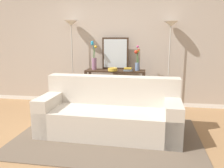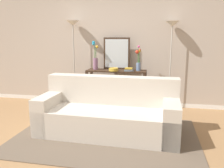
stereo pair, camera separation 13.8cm
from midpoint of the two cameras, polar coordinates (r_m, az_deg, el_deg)
The scene contains 13 objects.
ground_plane at distance 3.58m, azimuth -9.21°, elevation -13.88°, with size 16.00×16.00×0.02m, color #9E754C.
back_wall at distance 5.29m, azimuth -2.23°, elevation 10.69°, with size 12.00×0.15×2.89m.
area_rug at distance 3.70m, azimuth -2.09°, elevation -12.60°, with size 2.77×1.92×0.01m.
couch at distance 3.73m, azimuth -1.60°, elevation -7.29°, with size 2.19×0.92×0.88m.
console_table at distance 4.97m, azimuth 0.01°, elevation 0.52°, with size 1.25×0.40×0.83m.
floor_lamp_left at distance 5.24m, azimuth -10.61°, elevation 10.65°, with size 0.28×0.28×1.86m.
floor_lamp_right at distance 4.93m, azimuth 13.24°, elevation 10.19°, with size 0.28×0.28×1.82m.
wall_mirror at distance 5.07m, azimuth 0.02°, elevation 7.49°, with size 0.57×0.02×0.68m.
vase_tall_flowers at distance 5.03m, azimuth -5.21°, elevation 6.16°, with size 0.13×0.11×0.61m.
vase_short_flowers at distance 4.87m, azimuth 5.38°, elevation 5.63°, with size 0.11×0.11×0.52m.
fruit_bowl at distance 4.81m, azimuth -0.67°, elevation 3.60°, with size 0.19×0.19×0.06m.
book_stack at distance 4.79m, azimuth 3.12°, elevation 3.57°, with size 0.20×0.14×0.07m.
book_row_under_console at distance 5.16m, azimuth -3.66°, elevation -5.02°, with size 0.36×0.17×0.12m.
Camera 1 is at (1.01, -3.07, 1.51)m, focal length 37.38 mm.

